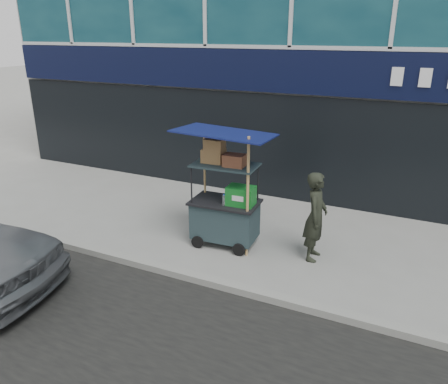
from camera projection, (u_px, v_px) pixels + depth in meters
The scene contains 4 objects.
ground at pixel (206, 276), 7.06m from camera, with size 80.00×80.00×0.00m, color gray.
curb at pixel (200, 279), 6.87m from camera, with size 80.00×0.18×0.12m, color gray.
vendor_cart at pixel (226, 205), 7.87m from camera, with size 1.69×1.24×2.19m.
vendor_man at pixel (316, 217), 7.37m from camera, with size 0.57×0.37×1.56m, color black.
Camera 1 is at (2.92, -5.42, 3.73)m, focal length 35.00 mm.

